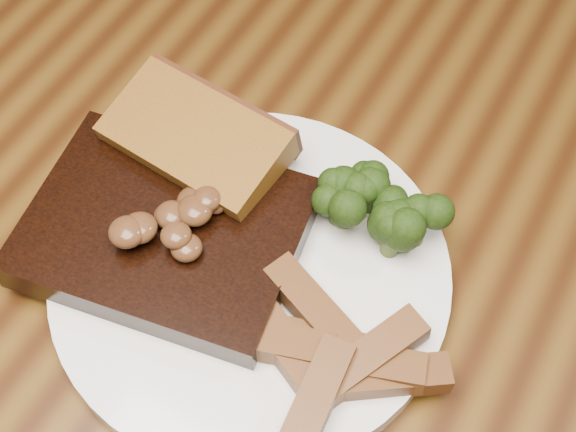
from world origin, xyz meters
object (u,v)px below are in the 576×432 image
garlic_bread (199,158)px  steak (166,232)px  dining_table (289,310)px  plate (251,274)px  potato_wedges (338,332)px

garlic_bread → steak: bearing=-72.3°
dining_table → steak: (-0.07, -0.04, 0.12)m
dining_table → steak: size_ratio=8.94×
plate → steak: bearing=-171.7°
dining_table → plate: plate is taller
dining_table → potato_wedges: (0.06, -0.05, 0.12)m
plate → potato_wedges: size_ratio=2.55×
dining_table → garlic_bread: size_ratio=12.91×
dining_table → plate: size_ratio=5.98×
garlic_bread → potato_wedges: bearing=-20.2°
steak → garlic_bread: size_ratio=1.44×
dining_table → garlic_bread: garlic_bread is taller
garlic_bread → potato_wedges: (0.15, -0.07, -0.00)m
steak → garlic_bread: 0.06m
garlic_bread → potato_wedges: 0.16m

